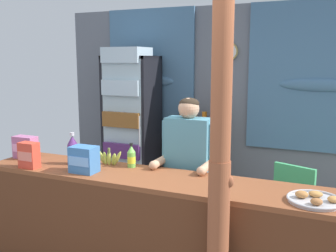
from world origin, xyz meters
The scene contains 15 objects.
ground_plane centered at (0.00, 1.09, 0.00)m, with size 7.06×7.06×0.00m, color #665B51.
back_wall_curtained centered at (0.01, 2.76, 1.34)m, with size 5.10×0.22×2.58m.
stall_counter centered at (-0.05, 0.30, 0.57)m, with size 3.25×0.58×0.92m.
timber_post centered at (0.56, 0.01, 1.18)m, with size 0.17×0.15×2.46m.
drink_fridge centered at (-1.34, 2.26, 1.10)m, with size 0.66×0.62×2.03m.
bottle_shelf_rack centered at (-0.41, 2.46, 0.66)m, with size 0.48×0.28×1.27m.
plastic_lawn_chair centered at (0.95, 1.59, 0.49)m, with size 0.56×0.56×0.86m.
shopkeeper centered at (0.02, 0.87, 0.97)m, with size 0.52×0.42×1.54m.
soda_bottle_grape_soda centered at (-0.96, 0.47, 1.05)m, with size 0.10×0.10×0.30m.
soda_bottle_lime_soda centered at (-0.41, 0.60, 1.02)m, with size 0.07×0.07×0.22m.
snack_box_wafer centered at (-1.51, 0.46, 1.03)m, with size 0.23×0.12×0.22m.
snack_box_crackers centered at (-1.23, 0.21, 1.04)m, with size 0.17×0.10×0.23m.
snack_box_biscuit centered at (-0.71, 0.30, 1.04)m, with size 0.22×0.16×0.22m.
pastry_tray centered at (1.14, 0.33, 0.94)m, with size 0.37×0.37×0.07m.
banana_bunch centered at (-0.64, 0.59, 0.99)m, with size 0.27×0.05×0.16m.
Camera 1 is at (1.22, -2.33, 1.87)m, focal length 41.26 mm.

